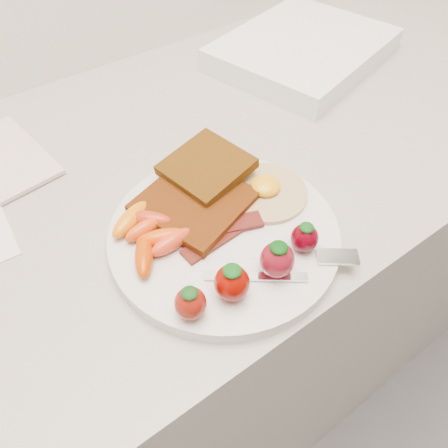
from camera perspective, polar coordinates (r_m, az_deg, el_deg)
counter at (r=0.97m, az=-5.60°, el=-12.99°), size 2.00×0.60×0.90m
plate at (r=0.52m, az=-0.00°, el=-1.40°), size 0.27×0.27×0.02m
toast_lower at (r=0.53m, az=-3.85°, el=2.86°), size 0.15×0.15×0.01m
toast_upper at (r=0.56m, az=-2.31°, el=7.50°), size 0.11×0.11×0.02m
fried_egg at (r=0.55m, az=5.38°, el=4.39°), size 0.11×0.11×0.02m
bacon_strips at (r=0.50m, az=-0.75°, el=-0.66°), size 0.11×0.06×0.01m
baby_carrots at (r=0.50m, az=-9.74°, el=-1.18°), size 0.09×0.11×0.02m
strawberries at (r=0.45m, az=3.70°, el=-6.06°), size 0.18×0.05×0.04m
fork at (r=0.48m, az=9.11°, el=-5.59°), size 0.16×0.09×0.00m
appliance at (r=0.86m, az=10.33°, el=21.50°), size 0.35×0.31×0.04m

